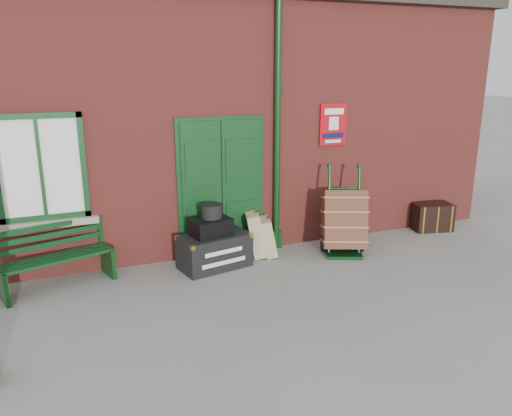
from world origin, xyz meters
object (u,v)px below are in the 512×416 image
bench (55,255)px  houdini_trunk (214,251)px  porter_trolley (344,220)px  dark_trunk (432,217)px

bench → houdini_trunk: size_ratio=1.48×
porter_trolley → houdini_trunk: bearing=-162.1°
dark_trunk → bench: bearing=-166.3°
houdini_trunk → dark_trunk: (4.37, 0.25, -0.01)m
bench → porter_trolley: (4.44, -0.31, 0.09)m
bench → houdini_trunk: 2.28m
bench → houdini_trunk: bench is taller
bench → porter_trolley: porter_trolley is taller
houdini_trunk → dark_trunk: size_ratio=1.49×
houdini_trunk → dark_trunk: bearing=-8.6°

